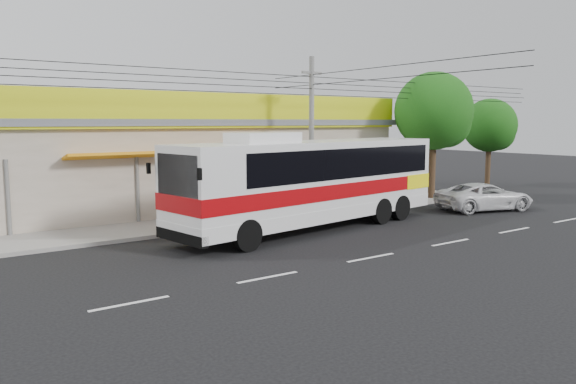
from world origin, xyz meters
name	(u,v)px	position (x,y,z in m)	size (l,w,h in m)	color
ground	(322,244)	(0.00, 0.00, 0.00)	(120.00, 120.00, 0.00)	black
sidewalk	(238,219)	(0.00, 6.00, 0.07)	(30.00, 3.20, 0.15)	gray
lane_markings	(371,258)	(0.00, -2.50, 0.00)	(50.00, 0.12, 0.01)	silver
storefront_building	(184,162)	(-0.01, 11.54, 2.30)	(22.60, 9.20, 5.70)	#A09381
coach_bus	(316,177)	(1.69, 2.51, 2.13)	(13.21, 4.63, 3.99)	silver
white_car	(485,197)	(11.54, 1.45, 0.68)	(2.24, 4.87, 1.35)	silver
utility_pole	(312,85)	(3.66, 5.40, 6.08)	(34.00, 14.00, 7.37)	#60605E
tree_near	(436,114)	(12.33, 5.32, 4.82)	(4.30, 4.30, 7.13)	black
tree_far	(491,127)	(20.81, 7.67, 4.02)	(3.59, 3.59, 5.95)	black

